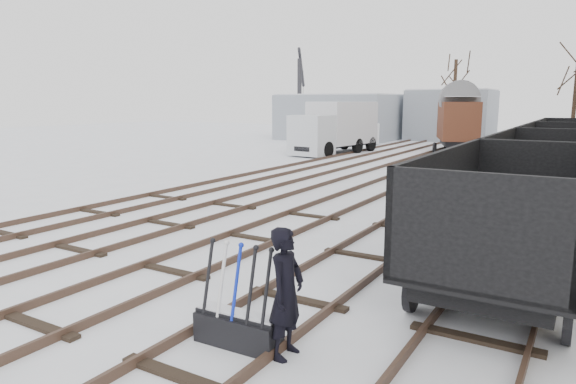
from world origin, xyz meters
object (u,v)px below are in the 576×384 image
ground_frame (238,327)px  worker (286,293)px  freight_wagon_a (507,237)px  box_van_wagon (458,120)px  lorry (336,127)px  crane (300,116)px  panel_van (369,133)px

ground_frame → worker: 0.98m
freight_wagon_a → box_van_wagon: 27.68m
lorry → worker: bearing=-57.8°
ground_frame → box_van_wagon: box_van_wagon is taller
freight_wagon_a → worker: bearing=-116.2°
crane → freight_wagon_a: bearing=-78.5°
lorry → box_van_wagon: bearing=47.5°
worker → panel_van: size_ratio=0.44×
ground_frame → crane: bearing=116.7°
panel_van → crane: (-7.21, 1.05, 1.28)m
worker → panel_van: 36.95m
panel_van → crane: crane is taller
box_van_wagon → lorry: box_van_wagon is taller
ground_frame → box_van_wagon: bearing=95.9°
ground_frame → crane: (-19.23, 35.82, 1.87)m
worker → crane: 40.95m
crane → ground_frame: bearing=-85.5°
worker → crane: size_ratio=0.22×
ground_frame → lorry: lorry is taller
freight_wagon_a → lorry: size_ratio=0.80×
ground_frame → box_van_wagon: size_ratio=0.27×
lorry → crane: 13.17m
freight_wagon_a → panel_van: 33.77m
worker → panel_van: (-12.77, 34.67, -0.04)m
box_van_wagon → crane: crane is taller
worker → lorry: lorry is taller
lorry → crane: (-8.42, 10.12, 0.38)m
ground_frame → worker: size_ratio=0.82×
box_van_wagon → panel_van: bearing=136.8°
freight_wagon_a → panel_van: freight_wagon_a is taller
ground_frame → crane: 40.70m
worker → lorry: (-11.56, 25.60, 0.86)m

